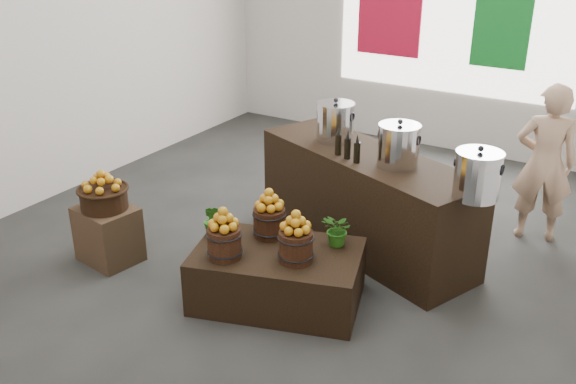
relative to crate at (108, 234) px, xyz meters
The scene contains 21 objects.
ground 1.80m from the crate, 40.86° to the left, with size 7.00×7.00×0.00m, color #333431.
deco_red_left 4.97m from the crate, 80.88° to the left, with size 0.90×0.04×1.40m, color #B90E2B.
deco_green_right 5.34m from the crate, 64.16° to the left, with size 0.70×0.04×1.00m, color #117123.
crate is the anchor object (origin of this frame).
wicker_basket 0.36m from the crate, ahead, with size 0.43×0.43×0.19m, color black.
apples_in_basket 0.55m from the crate, ahead, with size 0.33×0.33×0.18m, color #AF2505, non-canonical shape.
display_table 1.74m from the crate, ahead, with size 1.36×0.84×0.47m, color black.
apple_bucket_front_left 1.45m from the crate, ahead, with size 0.27×0.27×0.25m, color #3B1C10.
apples_in_bucket_front_left 1.51m from the crate, ahead, with size 0.20×0.20×0.18m, color #AF2505, non-canonical shape.
apple_bucket_front_right 1.96m from the crate, ahead, with size 0.27×0.27×0.25m, color #3B1C10.
apples_in_bucket_front_right 2.01m from the crate, ahead, with size 0.20×0.20×0.18m, color #AF2505, non-canonical shape.
apple_bucket_rear 1.61m from the crate, 15.90° to the left, with size 0.27×0.27×0.25m, color #3B1C10.
apples_in_bucket_rear 1.67m from the crate, 15.90° to the left, with size 0.20×0.20×0.18m, color #AF2505, non-canonical shape.
herb_garnish_right 2.20m from the crate, 15.47° to the left, with size 0.26×0.23×0.29m, color #215912.
herb_garnish_left 1.17m from the crate, ahead, with size 0.16×0.13×0.29m, color #215912.
counter 2.45m from the crate, 38.09° to the left, with size 2.34×0.74×0.96m, color black.
stock_pot_left 2.40m from the crate, 48.74° to the left, with size 0.36×0.36×0.36m, color silver.
stock_pot_center 2.78m from the crate, 31.11° to the left, with size 0.36×0.36×0.36m, color silver.
stock_pot_right 3.34m from the crate, 18.98° to the left, with size 0.36×0.36×0.36m, color silver.
oil_cruets 2.39m from the crate, 35.11° to the left, with size 0.25×0.06×0.27m, color black, non-canonical shape.
shopper 4.22m from the crate, 37.79° to the left, with size 0.58×0.38×1.59m, color tan.
Camera 1 is at (2.85, -4.82, 3.03)m, focal length 40.00 mm.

